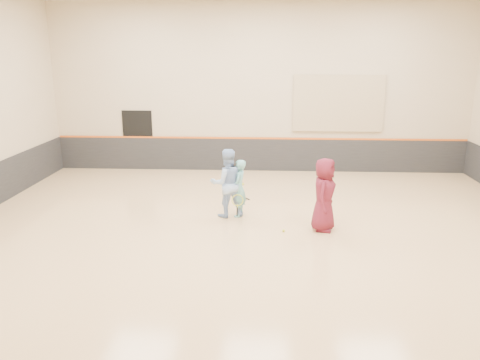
# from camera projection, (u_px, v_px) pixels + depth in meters

# --- Properties ---
(room) EXTENTS (15.04, 12.04, 6.22)m
(room) POSITION_uv_depth(u_px,v_px,m) (256.00, 198.00, 11.46)
(room) COLOR tan
(room) RESTS_ON ground
(wainscot_back) EXTENTS (14.90, 0.04, 1.20)m
(wainscot_back) POSITION_uv_depth(u_px,v_px,m) (259.00, 155.00, 17.26)
(wainscot_back) COLOR #232326
(wainscot_back) RESTS_ON floor
(accent_stripe) EXTENTS (14.90, 0.03, 0.06)m
(accent_stripe) POSITION_uv_depth(u_px,v_px,m) (259.00, 138.00, 17.09)
(accent_stripe) COLOR #D85914
(accent_stripe) RESTS_ON wall_back
(acoustic_panel) EXTENTS (3.20, 0.08, 2.00)m
(acoustic_panel) POSITION_uv_depth(u_px,v_px,m) (338.00, 103.00, 16.60)
(acoustic_panel) COLOR tan
(acoustic_panel) RESTS_ON wall_back
(doorway) EXTENTS (1.10, 0.05, 2.20)m
(doorway) POSITION_uv_depth(u_px,v_px,m) (138.00, 140.00, 17.36)
(doorway) COLOR black
(doorway) RESTS_ON floor
(girl) EXTENTS (0.43, 0.60, 1.54)m
(girl) POSITION_uv_depth(u_px,v_px,m) (239.00, 188.00, 12.41)
(girl) COLOR #6AB6B7
(girl) RESTS_ON floor
(instructor) EXTENTS (1.07, 0.95, 1.84)m
(instructor) POSITION_uv_depth(u_px,v_px,m) (227.00, 183.00, 12.36)
(instructor) COLOR #9BBDF0
(instructor) RESTS_ON floor
(young_man) EXTENTS (0.80, 1.01, 1.82)m
(young_man) POSITION_uv_depth(u_px,v_px,m) (324.00, 195.00, 11.39)
(young_man) COLOR maroon
(young_man) RESTS_ON floor
(held_racket) EXTENTS (0.34, 0.34, 0.64)m
(held_racket) POSITION_uv_depth(u_px,v_px,m) (237.00, 200.00, 12.19)
(held_racket) COLOR gold
(held_racket) RESTS_ON instructor
(spare_racket) EXTENTS (0.71, 0.71, 0.04)m
(spare_racket) POSITION_uv_depth(u_px,v_px,m) (240.00, 196.00, 14.26)
(spare_racket) COLOR #CDD62F
(spare_racket) RESTS_ON floor
(ball_under_racket) EXTENTS (0.07, 0.07, 0.07)m
(ball_under_racket) POSITION_uv_depth(u_px,v_px,m) (284.00, 231.00, 11.46)
(ball_under_racket) COLOR #CED932
(ball_under_racket) RESTS_ON floor
(ball_in_hand) EXTENTS (0.07, 0.07, 0.07)m
(ball_in_hand) POSITION_uv_depth(u_px,v_px,m) (332.00, 190.00, 11.16)
(ball_in_hand) COLOR gold
(ball_in_hand) RESTS_ON young_man
(ball_beside_spare) EXTENTS (0.07, 0.07, 0.07)m
(ball_beside_spare) POSITION_uv_depth(u_px,v_px,m) (243.00, 184.00, 15.52)
(ball_beside_spare) COLOR yellow
(ball_beside_spare) RESTS_ON floor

